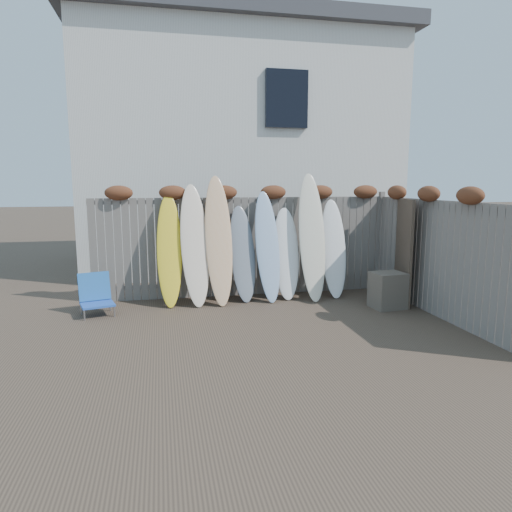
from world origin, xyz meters
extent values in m
plane|color=#493A2D|center=(0.00, 0.00, 0.00)|extent=(80.00, 80.00, 0.00)
cube|color=slate|center=(0.00, 2.40, 1.00)|extent=(6.00, 0.10, 2.00)
cube|color=slate|center=(3.00, 2.40, 1.05)|extent=(0.10, 0.10, 2.10)
ellipsoid|color=brown|center=(-2.40, 2.36, 2.10)|extent=(0.52, 0.28, 0.28)
ellipsoid|color=brown|center=(-1.40, 2.36, 2.10)|extent=(0.52, 0.28, 0.28)
ellipsoid|color=brown|center=(-0.40, 2.36, 2.10)|extent=(0.52, 0.28, 0.28)
ellipsoid|color=brown|center=(0.60, 2.36, 2.10)|extent=(0.52, 0.28, 0.28)
ellipsoid|color=brown|center=(1.60, 2.36, 2.10)|extent=(0.52, 0.28, 0.28)
ellipsoid|color=brown|center=(2.60, 2.36, 2.10)|extent=(0.52, 0.28, 0.28)
cube|color=slate|center=(3.00, 0.20, 1.00)|extent=(0.10, 4.40, 2.00)
ellipsoid|color=brown|center=(2.96, -0.50, 2.10)|extent=(0.28, 0.56, 0.28)
ellipsoid|color=brown|center=(2.96, 0.60, 2.10)|extent=(0.28, 0.56, 0.28)
ellipsoid|color=brown|center=(2.96, 1.70, 2.10)|extent=(0.28, 0.56, 0.28)
cube|color=silver|center=(0.50, 6.50, 3.00)|extent=(8.00, 5.00, 6.00)
cube|color=black|center=(1.30, 3.95, 4.20)|extent=(1.00, 0.12, 1.30)
cube|color=#3F3F44|center=(0.50, 6.50, 6.15)|extent=(8.50, 5.50, 0.35)
cube|color=blue|center=(-2.77, 1.45, 0.20)|extent=(0.64, 0.60, 0.03)
cube|color=#2361B1|center=(-2.84, 1.69, 0.47)|extent=(0.56, 0.30, 0.49)
cylinder|color=#ABACB2|center=(-2.95, 1.19, 0.10)|extent=(0.03, 0.03, 0.20)
cylinder|color=#AFAFB6|center=(-3.06, 1.57, 0.10)|extent=(0.03, 0.03, 0.20)
cylinder|color=#AFAFB6|center=(-2.48, 1.32, 0.10)|extent=(0.03, 0.03, 0.20)
cylinder|color=#A8A7AE|center=(-2.59, 1.71, 0.10)|extent=(0.03, 0.03, 0.20)
cube|color=#51453D|center=(2.41, 0.87, 0.33)|extent=(0.62, 0.54, 0.66)
cube|color=brown|center=(2.91, 1.31, 1.00)|extent=(0.40, 1.30, 1.99)
ellipsoid|color=yellow|center=(-1.50, 1.96, 1.04)|extent=(0.49, 0.75, 2.09)
ellipsoid|color=#F6DFC5|center=(-1.03, 1.92, 1.14)|extent=(0.59, 0.84, 2.27)
ellipsoid|color=#E1BF88|center=(-0.57, 1.92, 1.22)|extent=(0.53, 0.86, 2.43)
ellipsoid|color=slate|center=(-0.10, 2.01, 0.93)|extent=(0.55, 0.70, 1.85)
ellipsoid|color=#94B3DB|center=(0.38, 1.93, 1.07)|extent=(0.51, 0.78, 2.13)
ellipsoid|color=white|center=(0.78, 2.01, 0.90)|extent=(0.57, 0.69, 1.80)
ellipsoid|color=#ECE3CA|center=(1.27, 1.87, 1.24)|extent=(0.58, 0.91, 2.48)
ellipsoid|color=white|center=(1.77, 1.97, 0.98)|extent=(0.56, 0.74, 1.96)
camera|label=1|loc=(-1.65, -6.64, 2.30)|focal=32.00mm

